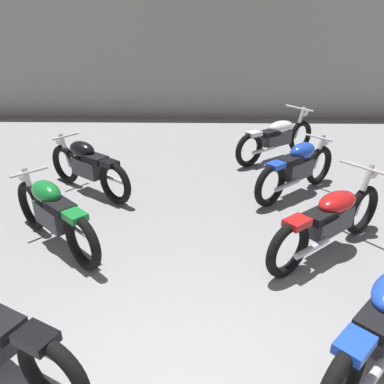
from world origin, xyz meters
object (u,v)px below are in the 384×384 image
motorcycle_left_row_1 (53,213)px  motorcycle_right_row_3 (277,137)px  motorcycle_right_row_2 (297,168)px  motorcycle_right_row_1 (331,219)px  motorcycle_left_row_2 (87,166)px

motorcycle_left_row_1 → motorcycle_right_row_3: bearing=44.8°
motorcycle_right_row_2 → motorcycle_right_row_3: size_ratio=0.87×
motorcycle_right_row_1 → motorcycle_right_row_2: motorcycle_right_row_1 is taller
motorcycle_left_row_2 → motorcycle_right_row_1: motorcycle_right_row_1 is taller
motorcycle_left_row_1 → motorcycle_right_row_3: (3.33, 3.31, -0.01)m
motorcycle_left_row_2 → motorcycle_right_row_1: bearing=-26.5°
motorcycle_left_row_2 → motorcycle_right_row_3: size_ratio=0.91×
motorcycle_right_row_2 → motorcycle_left_row_2: bearing=179.9°
motorcycle_left_row_2 → motorcycle_right_row_1: (3.37, -1.68, -0.01)m
motorcycle_right_row_1 → motorcycle_right_row_3: 3.38m
motorcycle_right_row_2 → motorcycle_right_row_3: bearing=90.4°
motorcycle_right_row_3 → motorcycle_left_row_2: bearing=-153.2°
motorcycle_right_row_1 → motorcycle_left_row_2: bearing=153.5°
motorcycle_right_row_2 → motorcycle_right_row_3: (-0.01, 1.70, -0.01)m
motorcycle_left_row_1 → motorcycle_left_row_2: 1.61m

